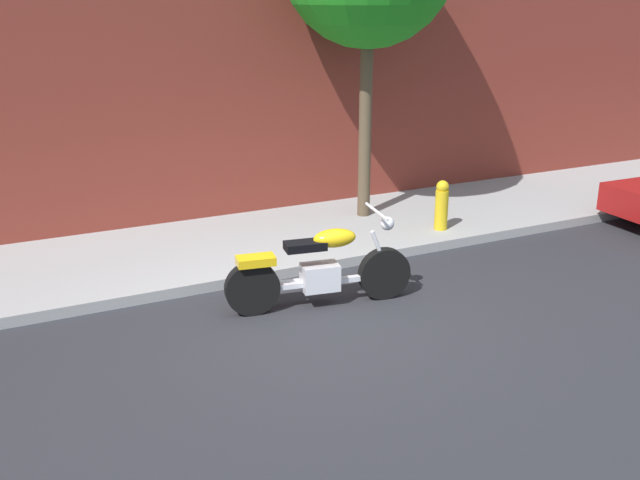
% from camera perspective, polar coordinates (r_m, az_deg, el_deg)
% --- Properties ---
extents(ground_plane, '(60.00, 60.00, 0.00)m').
position_cam_1_polar(ground_plane, '(8.35, 0.46, -6.33)').
color(ground_plane, '#28282D').
extents(sidewalk, '(22.98, 2.64, 0.14)m').
position_cam_1_polar(sidewalk, '(10.61, -5.96, -0.36)').
color(sidewalk, '#9A9A9A').
rests_on(sidewalk, ground).
extents(motorcycle, '(2.28, 0.77, 1.14)m').
position_cam_1_polar(motorcycle, '(8.53, -0.03, -2.40)').
color(motorcycle, black).
rests_on(motorcycle, ground).
extents(fire_hydrant, '(0.20, 0.20, 0.91)m').
position_cam_1_polar(fire_hydrant, '(11.08, 9.60, 2.42)').
color(fire_hydrant, gold).
rests_on(fire_hydrant, ground).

